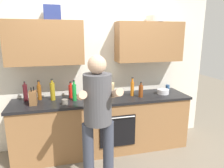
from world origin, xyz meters
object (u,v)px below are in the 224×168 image
(bottle_juice, at_px, (132,88))
(mixing_bowl, at_px, (163,92))
(knife_block, at_px, (33,98))
(person_standing, at_px, (98,112))
(cup_tea, at_px, (168,88))
(cup_stoneware, at_px, (65,102))
(bottle_hotsauce, at_px, (71,91))
(grocery_bag_bread, at_px, (107,90))
(bottle_wine, at_px, (25,93))
(bottle_vinegar, at_px, (141,91))
(bottle_soda, at_px, (74,92))
(bottle_syrup, at_px, (39,92))
(bottle_oil, at_px, (53,91))

(bottle_juice, height_order, mixing_bowl, bottle_juice)
(bottle_juice, relative_size, knife_block, 1.19)
(person_standing, xyz_separation_m, mixing_bowl, (1.28, 0.77, -0.04))
(cup_tea, height_order, cup_stoneware, cup_tea)
(person_standing, distance_m, cup_stoneware, 0.72)
(cup_tea, bearing_deg, bottle_juice, -167.34)
(bottle_hotsauce, distance_m, grocery_bag_bread, 0.58)
(bottle_wine, relative_size, knife_block, 1.17)
(bottle_vinegar, height_order, cup_stoneware, bottle_vinegar)
(cup_stoneware, bearing_deg, knife_block, 165.85)
(bottle_hotsauce, xyz_separation_m, bottle_soda, (0.04, -0.16, 0.02))
(person_standing, xyz_separation_m, bottle_wine, (-0.95, 0.93, 0.05))
(bottle_wine, distance_m, grocery_bag_bread, 1.26)
(person_standing, height_order, cup_stoneware, person_standing)
(bottle_syrup, xyz_separation_m, mixing_bowl, (2.03, -0.18, -0.09))
(mixing_bowl, bearing_deg, bottle_syrup, 174.88)
(bottle_syrup, bearing_deg, person_standing, -51.83)
(bottle_vinegar, height_order, cup_tea, bottle_vinegar)
(bottle_syrup, relative_size, grocery_bag_bread, 1.22)
(person_standing, height_order, bottle_wine, person_standing)
(bottle_oil, height_order, bottle_vinegar, bottle_oil)
(bottle_wine, bearing_deg, mixing_bowl, -4.26)
(grocery_bag_bread, bearing_deg, bottle_juice, -10.31)
(bottle_syrup, bearing_deg, cup_stoneware, -42.48)
(bottle_oil, bearing_deg, person_standing, -58.19)
(bottle_wine, xyz_separation_m, bottle_oil, (0.40, -0.06, 0.01))
(bottle_hotsauce, height_order, bottle_syrup, bottle_syrup)
(grocery_bag_bread, bearing_deg, person_standing, -109.52)
(bottle_vinegar, bearing_deg, person_standing, -140.61)
(bottle_soda, bearing_deg, bottle_vinegar, -4.75)
(bottle_syrup, height_order, bottle_vinegar, bottle_syrup)
(grocery_bag_bread, bearing_deg, cup_tea, 4.45)
(bottle_soda, bearing_deg, mixing_bowl, -0.31)
(bottle_oil, bearing_deg, grocery_bag_bread, -0.83)
(bottle_oil, xyz_separation_m, mixing_bowl, (1.83, -0.11, -0.10))
(bottle_syrup, relative_size, bottle_vinegar, 1.23)
(bottle_juice, xyz_separation_m, bottle_vinegar, (0.11, -0.10, -0.03))
(bottle_soda, bearing_deg, knife_block, -174.63)
(mixing_bowl, bearing_deg, bottle_soda, 179.69)
(bottle_oil, height_order, grocery_bag_bread, bottle_oil)
(bottle_vinegar, bearing_deg, bottle_syrup, 170.64)
(person_standing, xyz_separation_m, bottle_juice, (0.73, 0.79, 0.05))
(bottle_oil, relative_size, mixing_bowl, 1.65)
(mixing_bowl, distance_m, grocery_bag_bread, 0.98)
(bottle_hotsauce, xyz_separation_m, bottle_wine, (-0.68, -0.00, 0.02))
(bottle_oil, height_order, cup_stoneware, bottle_oil)
(person_standing, xyz_separation_m, grocery_bag_bread, (0.31, 0.87, 0.03))
(bottle_syrup, height_order, cup_tea, bottle_syrup)
(bottle_hotsauce, xyz_separation_m, bottle_oil, (-0.28, -0.06, 0.03))
(knife_block, relative_size, grocery_bag_bread, 1.03)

